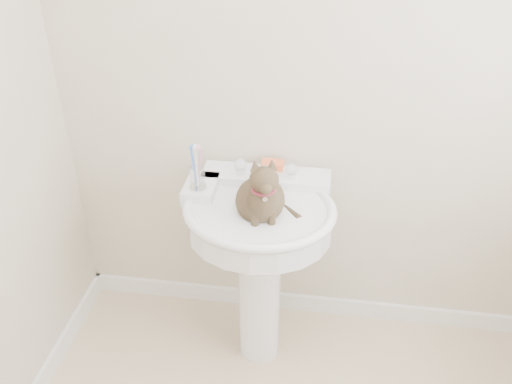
% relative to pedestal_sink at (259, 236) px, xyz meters
% --- Properties ---
extents(wall_back, '(2.20, 0.00, 2.50)m').
position_rel_pedestal_sink_xyz_m(wall_back, '(0.21, 0.29, 0.60)').
color(wall_back, beige).
rests_on(wall_back, ground).
extents(baseboard_back, '(2.20, 0.02, 0.09)m').
position_rel_pedestal_sink_xyz_m(baseboard_back, '(0.21, 0.28, -0.61)').
color(baseboard_back, white).
rests_on(baseboard_back, floor).
extents(pedestal_sink, '(0.60, 0.59, 0.83)m').
position_rel_pedestal_sink_xyz_m(pedestal_sink, '(0.00, 0.00, 0.00)').
color(pedestal_sink, white).
rests_on(pedestal_sink, floor).
extents(faucet, '(0.28, 0.12, 0.14)m').
position_rel_pedestal_sink_xyz_m(faucet, '(0.00, 0.15, 0.22)').
color(faucet, silver).
rests_on(faucet, pedestal_sink).
extents(soap_bar, '(0.09, 0.06, 0.03)m').
position_rel_pedestal_sink_xyz_m(soap_bar, '(0.02, 0.24, 0.19)').
color(soap_bar, '#F66738').
rests_on(soap_bar, pedestal_sink).
extents(toothbrush_cup, '(0.07, 0.07, 0.18)m').
position_rel_pedestal_sink_xyz_m(toothbrush_cup, '(-0.24, 0.04, 0.23)').
color(toothbrush_cup, silver).
rests_on(toothbrush_cup, pedestal_sink).
extents(cat, '(0.20, 0.25, 0.37)m').
position_rel_pedestal_sink_xyz_m(cat, '(0.01, -0.04, 0.21)').
color(cat, '#4D3927').
rests_on(cat, pedestal_sink).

